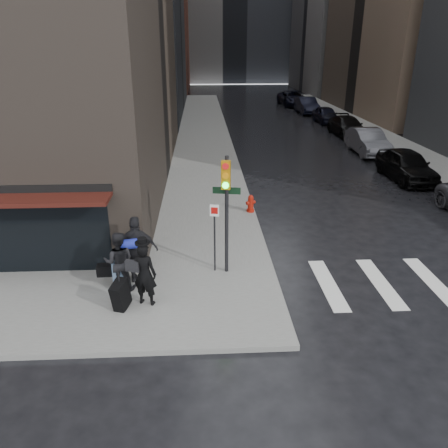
{
  "coord_description": "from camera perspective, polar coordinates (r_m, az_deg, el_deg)",
  "views": [
    {
      "loc": [
        -0.2,
        -10.19,
        6.65
      ],
      "look_at": [
        0.48,
        2.74,
        1.3
      ],
      "focal_mm": 35.0,
      "sensor_mm": 36.0,
      "label": 1
    }
  ],
  "objects": [
    {
      "name": "parked_car_3",
      "position": [
        36.06,
        15.8,
        12.17
      ],
      "size": [
        2.22,
        5.06,
        1.45
      ],
      "primitive_type": "imported",
      "rotation": [
        0.0,
        0.0,
        0.04
      ],
      "color": "black",
      "rests_on": "ground"
    },
    {
      "name": "sidewalk_left",
      "position": [
        37.77,
        -2.71,
        12.4
      ],
      "size": [
        4.0,
        50.0,
        0.15
      ],
      "primitive_type": "cube",
      "color": "slate",
      "rests_on": "ground"
    },
    {
      "name": "man_greycoat",
      "position": [
        12.85,
        -11.26,
        -3.31
      ],
      "size": [
        1.2,
        0.52,
        2.02
      ],
      "rotation": [
        0.0,
        0.0,
        3.16
      ],
      "color": "black",
      "rests_on": "ground"
    },
    {
      "name": "parked_car_1",
      "position": [
        24.92,
        22.73,
        7.12
      ],
      "size": [
        1.9,
        4.68,
        1.59
      ],
      "primitive_type": "imported",
      "rotation": [
        0.0,
        0.0,
        0.0
      ],
      "color": "black",
      "rests_on": "ground"
    },
    {
      "name": "parked_car_2",
      "position": [
        30.32,
        18.25,
        10.21
      ],
      "size": [
        1.74,
        4.85,
        1.59
      ],
      "primitive_type": "imported",
      "rotation": [
        0.0,
        0.0,
        -0.01
      ],
      "color": "#525257",
      "rests_on": "ground"
    },
    {
      "name": "parked_car_4",
      "position": [
        41.69,
        13.16,
        13.72
      ],
      "size": [
        1.83,
        4.31,
        1.45
      ],
      "primitive_type": "imported",
      "rotation": [
        0.0,
        0.0,
        0.03
      ],
      "color": "black",
      "rests_on": "ground"
    },
    {
      "name": "traffic_light",
      "position": [
        12.56,
        0.16,
        3.11
      ],
      "size": [
        0.9,
        0.49,
        3.63
      ],
      "rotation": [
        0.0,
        0.0,
        -0.18
      ],
      "color": "black",
      "rests_on": "ground"
    },
    {
      "name": "fire_hydrant",
      "position": [
        18.22,
        3.49,
        2.6
      ],
      "size": [
        0.42,
        0.32,
        0.73
      ],
      "rotation": [
        0.0,
        0.0,
        0.43
      ],
      "color": "#961509",
      "rests_on": "ground"
    },
    {
      "name": "man_overcoat",
      "position": [
        11.76,
        -10.97,
        -6.86
      ],
      "size": [
        1.25,
        0.91,
        1.97
      ],
      "rotation": [
        0.0,
        0.0,
        2.85
      ],
      "color": "black",
      "rests_on": "ground"
    },
    {
      "name": "sidewalk_right",
      "position": [
        40.18,
        17.38,
        12.04
      ],
      "size": [
        3.0,
        50.0,
        0.15
      ],
      "primitive_type": "cube",
      "color": "slate",
      "rests_on": "ground"
    },
    {
      "name": "bldg_right_far",
      "position": [
        73.29,
        20.03,
        25.84
      ],
      "size": [
        22.0,
        20.0,
        25.0
      ],
      "primitive_type": "cube",
      "color": "slate",
      "rests_on": "ground"
    },
    {
      "name": "parked_car_6",
      "position": [
        53.07,
        9.03,
        15.9
      ],
      "size": [
        3.12,
        6.15,
        1.67
      ],
      "primitive_type": "imported",
      "rotation": [
        0.0,
        0.0,
        0.06
      ],
      "color": "black",
      "rests_on": "ground"
    },
    {
      "name": "parked_car_5",
      "position": [
        47.32,
        10.74,
        14.98
      ],
      "size": [
        1.84,
        4.92,
        1.61
      ],
      "primitive_type": "imported",
      "rotation": [
        0.0,
        0.0,
        0.03
      ],
      "color": "black",
      "rests_on": "ground"
    },
    {
      "name": "ground",
      "position": [
        12.17,
        -1.59,
        -10.68
      ],
      "size": [
        140.0,
        140.0,
        0.0
      ],
      "primitive_type": "plane",
      "color": "black",
      "rests_on": "ground"
    },
    {
      "name": "man_jeans",
      "position": [
        12.61,
        -13.59,
        -4.73
      ],
      "size": [
        1.25,
        0.69,
        1.75
      ],
      "rotation": [
        0.0,
        0.0,
        3.17
      ],
      "color": "black",
      "rests_on": "ground"
    }
  ]
}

